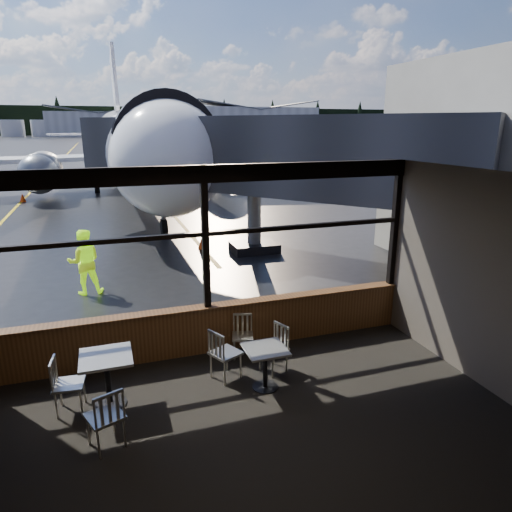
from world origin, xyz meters
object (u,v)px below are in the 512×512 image
chair_mid_w (69,385)px  chair_near_w (226,354)px  cafe_table_mid (108,381)px  cone_nose (203,241)px  chair_near_n (243,337)px  ground_crew (84,262)px  cafe_table_near (265,368)px  cone_wing (23,198)px  jet_bridge (280,182)px  airliner (130,100)px  chair_near_e (273,349)px  chair_mid_s (105,417)px

chair_mid_w → chair_near_w: bearing=99.9°
cafe_table_mid → cone_nose: bearing=68.8°
chair_near_n → ground_crew: 5.29m
cafe_table_near → cone_wing: size_ratio=1.53×
chair_mid_w → cone_wing: size_ratio=1.91×
jet_bridge → ground_crew: size_ratio=6.74×
jet_bridge → chair_near_n: (-3.05, -5.90, -2.05)m
jet_bridge → chair_near_n: size_ratio=14.04×
cafe_table_mid → chair_near_n: cafe_table_mid is taller
chair_mid_w → cafe_table_near: bearing=89.8°
airliner → jet_bridge: 17.22m
jet_bridge → cafe_table_mid: 8.87m
cone_nose → chair_near_w: bearing=-99.8°
jet_bridge → ground_crew: bearing=-166.3°
chair_near_e → cone_wing: 22.73m
ground_crew → cone_nose: size_ratio=3.38×
chair_near_e → chair_mid_s: bearing=90.3°
chair_near_n → cone_nose: 7.93m
cafe_table_near → cafe_table_mid: cafe_table_mid is taller
airliner → chair_near_n: 23.12m
jet_bridge → chair_near_n: 6.95m
chair_near_e → chair_near_w: chair_near_w is taller
ground_crew → chair_near_w: bearing=112.8°
jet_bridge → chair_near_e: (-2.70, -6.58, -2.02)m
cafe_table_mid → chair_near_n: 2.52m
cone_wing → chair_near_w: bearing=-74.6°
chair_mid_s → cone_wing: 23.14m
chair_mid_s → jet_bridge: bearing=33.5°
chair_near_e → cafe_table_near: bearing=124.0°
jet_bridge → airliner: bearing=100.8°
chair_near_n → ground_crew: size_ratio=0.48×
chair_mid_s → chair_near_n: bearing=15.1°
cone_nose → cone_wing: (-7.42, 13.13, -0.01)m
cone_wing → cafe_table_mid: bearing=-79.4°
jet_bridge → chair_near_w: jet_bridge is taller
ground_crew → chair_near_n: bearing=120.6°
cone_nose → chair_mid_w: bearing=-114.3°
cafe_table_near → chair_near_n: 1.13m
cone_nose → ground_crew: bearing=-137.9°
chair_near_n → ground_crew: bearing=-41.0°
chair_near_w → cone_nose: bearing=144.6°
airliner → cone_nose: bearing=-86.2°
cone_wing → chair_mid_w: bearing=-80.8°
chair_near_w → chair_mid_s: size_ratio=1.01×
airliner → cafe_table_near: size_ratio=51.18×
jet_bridge → cone_nose: size_ratio=22.78×
chair_near_w → chair_near_n: (0.50, 0.63, -0.06)m
chair_near_n → jet_bridge: bearing=-100.3°
airliner → chair_near_e: bearing=-89.3°
cafe_table_mid → chair_near_w: chair_near_w is taller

